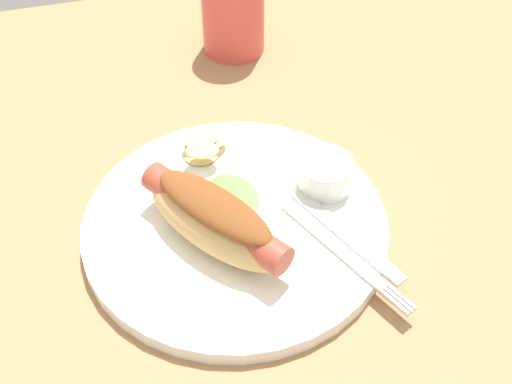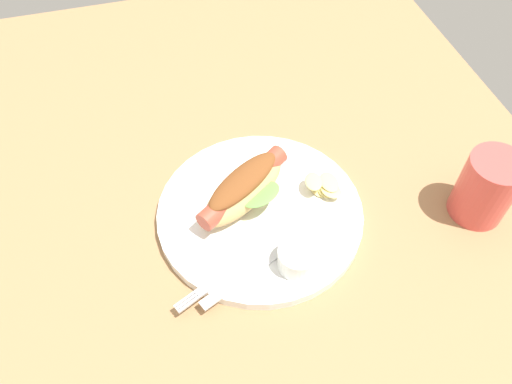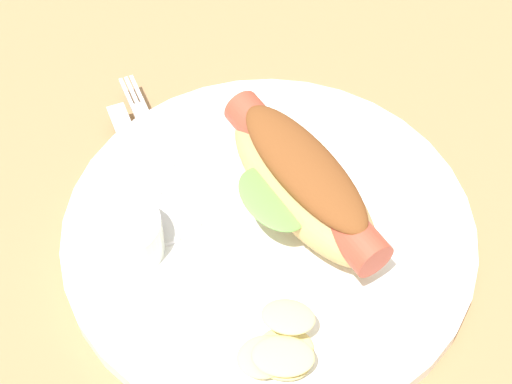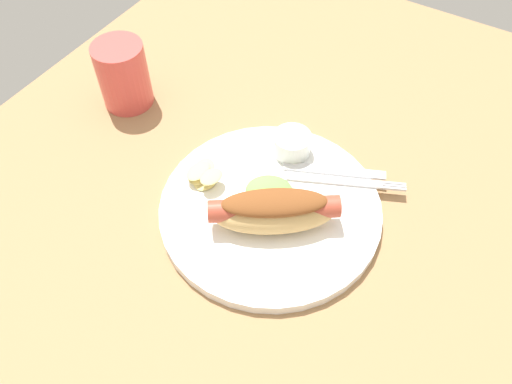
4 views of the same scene
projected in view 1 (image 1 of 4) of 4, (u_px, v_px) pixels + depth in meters
ground_plane at (208, 225)px, 69.75cm from camera, size 120.00×90.00×1.80cm
plate at (235, 226)px, 67.41cm from camera, size 29.38×29.38×1.60cm
hot_dog at (212, 219)px, 63.12cm from camera, size 13.41×15.96×5.52cm
sauce_ramekin at (327, 177)px, 68.75cm from camera, size 5.38×5.38×3.19cm
fork at (342, 252)px, 63.87cm from camera, size 7.82×15.31×0.40cm
knife at (346, 235)px, 65.36cm from camera, size 6.98×13.55×0.36cm
chips_pile at (204, 146)px, 72.67cm from camera, size 5.44×5.70×2.34cm
drinking_cup at (233, 12)px, 86.06cm from camera, size 7.75×7.75×10.43cm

